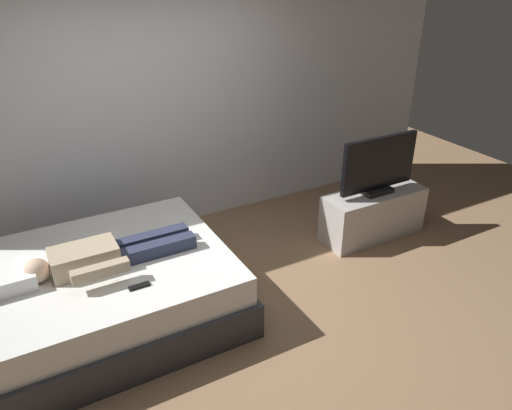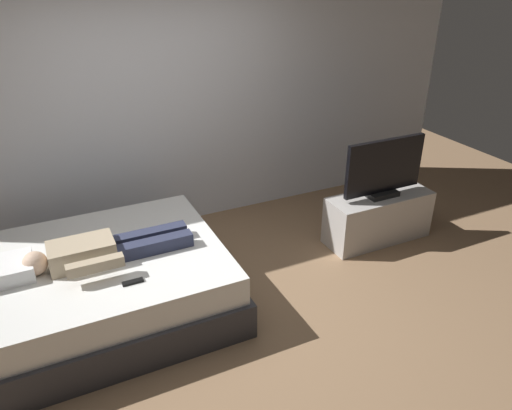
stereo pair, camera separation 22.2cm
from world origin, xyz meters
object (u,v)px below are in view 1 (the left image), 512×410
at_px(person, 103,256).
at_px(remote, 139,286).
at_px(bed, 104,291).
at_px(tv, 379,166).
at_px(tv_stand, 373,214).

xyz_separation_m(person, remote, (0.15, -0.40, -0.07)).
distance_m(bed, remote, 0.58).
bearing_deg(bed, tv, -0.25).
relative_size(bed, tv_stand, 1.82).
height_order(bed, tv, tv).
bearing_deg(tv, remote, -170.01).
height_order(person, tv, tv).
xyz_separation_m(person, tv, (2.74, 0.05, 0.16)).
relative_size(remote, tv, 0.17).
bearing_deg(tv_stand, bed, 179.75).
relative_size(bed, person, 1.59).
height_order(person, tv_stand, person).
height_order(bed, remote, remote).
height_order(tv_stand, tv, tv).
bearing_deg(tv_stand, remote, -170.01).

